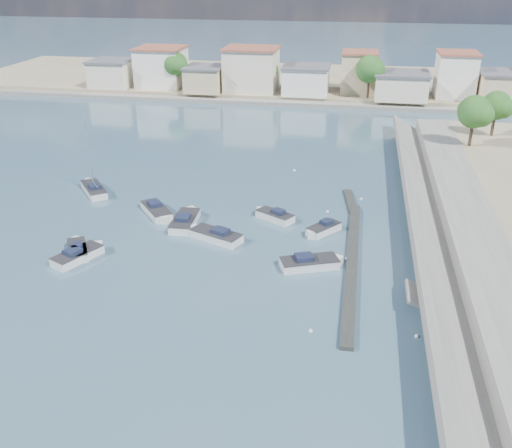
{
  "coord_description": "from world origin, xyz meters",
  "views": [
    {
      "loc": [
        6.59,
        -36.29,
        24.94
      ],
      "look_at": [
        -2.56,
        13.93,
        1.4
      ],
      "focal_mm": 40.0,
      "sensor_mm": 36.0,
      "label": 1
    }
  ],
  "objects": [
    {
      "name": "shore_trees",
      "position": [
        8.34,
        68.11,
        6.22
      ],
      "size": [
        74.56,
        38.32,
        7.92
      ],
      "color": "#38281E",
      "rests_on": "ground"
    },
    {
      "name": "ground",
      "position": [
        0.0,
        40.0,
        0.0
      ],
      "size": [
        400.0,
        400.0,
        0.0
      ],
      "primitive_type": "plane",
      "color": "#2A4355",
      "rests_on": "ground"
    },
    {
      "name": "breakwater",
      "position": [
        6.9,
        12.69,
        0.17
      ],
      "size": [
        2.0,
        31.02,
        0.35
      ],
      "color": "black",
      "rests_on": "ground"
    },
    {
      "name": "motorboat_g",
      "position": [
        -14.03,
        17.28,
        0.38
      ],
      "size": [
        4.74,
        5.24,
        1.48
      ],
      "color": "silver",
      "rests_on": "ground"
    },
    {
      "name": "motorboat_c",
      "position": [
        -6.57,
        12.73,
        0.38
      ],
      "size": [
        5.82,
        3.9,
        1.48
      ],
      "color": "silver",
      "rests_on": "ground"
    },
    {
      "name": "sailboat",
      "position": [
        -23.75,
        22.38,
        0.42
      ],
      "size": [
        5.0,
        5.67,
        9.0
      ],
      "color": "silver",
      "rests_on": "ground"
    },
    {
      "name": "mooring_buoys",
      "position": [
        5.56,
        15.13,
        0.05
      ],
      "size": [
        13.46,
        35.72,
        0.32
      ],
      "color": "white",
      "rests_on": "ground"
    },
    {
      "name": "motorboat_d",
      "position": [
        3.87,
        15.93,
        0.38
      ],
      "size": [
        3.56,
        3.96,
        1.48
      ],
      "color": "silver",
      "rests_on": "ground"
    },
    {
      "name": "far_shore_quay",
      "position": [
        0.0,
        71.0,
        0.4
      ],
      "size": [
        160.0,
        2.5,
        0.8
      ],
      "primitive_type": "cube",
      "color": "slate",
      "rests_on": "ground"
    },
    {
      "name": "far_town",
      "position": [
        10.71,
        76.92,
        4.93
      ],
      "size": [
        113.01,
        12.8,
        8.35
      ],
      "color": "beige",
      "rests_on": "far_shore_land"
    },
    {
      "name": "seawall_walkway",
      "position": [
        18.5,
        13.0,
        0.9
      ],
      "size": [
        5.0,
        90.0,
        1.8
      ],
      "primitive_type": "cube",
      "color": "slate",
      "rests_on": "ground"
    },
    {
      "name": "far_shore_land",
      "position": [
        0.0,
        92.0,
        0.7
      ],
      "size": [
        160.0,
        40.0,
        1.4
      ],
      "primitive_type": "cube",
      "color": "gray",
      "rests_on": "ground"
    },
    {
      "name": "motorboat_f",
      "position": [
        -1.51,
        18.49,
        0.38
      ],
      "size": [
        4.44,
        3.53,
        1.48
      ],
      "color": "silver",
      "rests_on": "ground"
    },
    {
      "name": "motorboat_b",
      "position": [
        -17.72,
        6.49,
        0.38
      ],
      "size": [
        3.79,
        5.24,
        1.48
      ],
      "color": "silver",
      "rests_on": "ground"
    },
    {
      "name": "motorboat_a",
      "position": [
        -18.44,
        7.45,
        0.38
      ],
      "size": [
        3.5,
        4.44,
        1.48
      ],
      "color": "silver",
      "rests_on": "ground"
    },
    {
      "name": "motorboat_h",
      "position": [
        3.52,
        8.76,
        0.38
      ],
      "size": [
        5.75,
        3.82,
        1.48
      ],
      "color": "silver",
      "rests_on": "ground"
    },
    {
      "name": "motorboat_e",
      "position": [
        -10.37,
        15.7,
        0.38
      ],
      "size": [
        2.43,
        6.12,
        1.48
      ],
      "color": "silver",
      "rests_on": "ground"
    }
  ]
}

